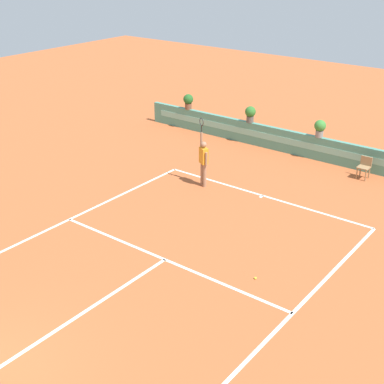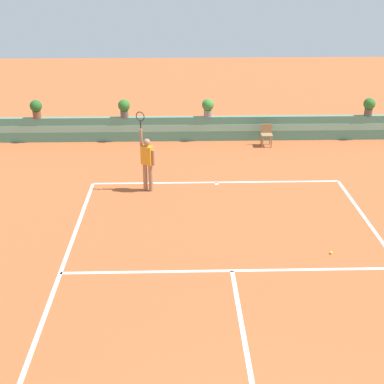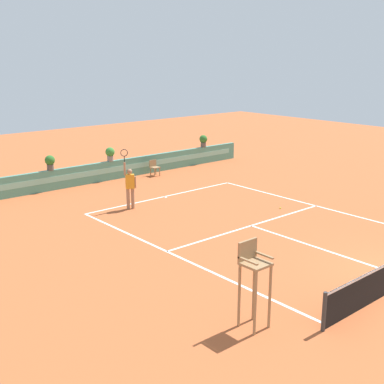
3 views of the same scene
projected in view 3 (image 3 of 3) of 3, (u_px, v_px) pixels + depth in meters
name	position (u px, v px, depth m)	size (l,w,h in m)	color
ground_plane	(259.00, 228.00, 19.22)	(60.00, 60.00, 0.00)	#B2562D
court_lines	(245.00, 224.00, 19.75)	(8.32, 11.94, 0.01)	white
back_wall_barrier	(112.00, 170.00, 26.71)	(18.00, 0.21, 1.00)	#4C8E7A
umpire_chair	(253.00, 274.00, 11.93)	(0.60, 0.60, 2.14)	#99754C
ball_kid_chair	(154.00, 167.00, 27.59)	(0.44, 0.44, 0.85)	#99754C
tennis_player	(130.00, 185.00, 21.43)	(0.56, 0.36, 2.58)	#9E7051
tennis_ball_near_baseline	(280.00, 208.00, 21.67)	(0.07, 0.07, 0.07)	#CCE033
potted_plant_centre	(110.00, 153.00, 26.44)	(0.48, 0.48, 0.72)	gray
potted_plant_left	(50.00, 162.00, 24.33)	(0.48, 0.48, 0.72)	#514C47
potted_plant_far_right	(203.00, 140.00, 30.55)	(0.48, 0.48, 0.72)	#514C47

